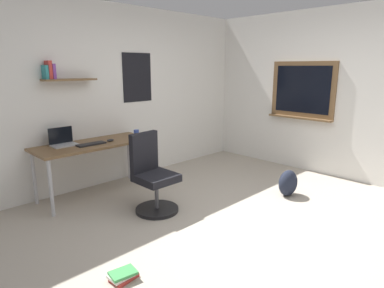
% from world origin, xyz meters
% --- Properties ---
extents(ground_plane, '(5.20, 5.20, 0.00)m').
position_xyz_m(ground_plane, '(0.00, 0.00, 0.00)').
color(ground_plane, '#ADA393').
rests_on(ground_plane, ground).
extents(wall_back, '(5.00, 0.30, 2.60)m').
position_xyz_m(wall_back, '(-0.00, 2.45, 1.30)').
color(wall_back, silver).
rests_on(wall_back, ground).
extents(wall_right, '(0.22, 5.00, 2.60)m').
position_xyz_m(wall_right, '(2.45, 0.03, 1.30)').
color(wall_right, silver).
rests_on(wall_right, ground).
extents(desk, '(1.53, 0.63, 0.73)m').
position_xyz_m(desk, '(-0.69, 2.05, 0.66)').
color(desk, brown).
rests_on(desk, ground).
extents(office_chair, '(0.52, 0.52, 0.95)m').
position_xyz_m(office_chair, '(-0.45, 1.12, 0.41)').
color(office_chair, black).
rests_on(office_chair, ground).
extents(laptop, '(0.31, 0.21, 0.23)m').
position_xyz_m(laptop, '(-1.04, 2.20, 0.78)').
color(laptop, '#ADAFB5').
rests_on(laptop, desk).
extents(keyboard, '(0.37, 0.13, 0.02)m').
position_xyz_m(keyboard, '(-0.77, 1.97, 0.74)').
color(keyboard, black).
rests_on(keyboard, desk).
extents(computer_mouse, '(0.10, 0.06, 0.03)m').
position_xyz_m(computer_mouse, '(-0.49, 1.97, 0.74)').
color(computer_mouse, '#262628').
rests_on(computer_mouse, desk).
extents(coffee_mug, '(0.08, 0.08, 0.09)m').
position_xyz_m(coffee_mug, '(-0.03, 2.02, 0.77)').
color(coffee_mug, '#334CA5').
rests_on(coffee_mug, desk).
extents(backpack, '(0.32, 0.22, 0.36)m').
position_xyz_m(backpack, '(1.14, 0.20, 0.18)').
color(backpack, '#1E2333').
rests_on(backpack, ground).
extents(book_stack_on_floor, '(0.24, 0.19, 0.08)m').
position_xyz_m(book_stack_on_floor, '(-1.48, 0.21, 0.04)').
color(book_stack_on_floor, '#C63833').
rests_on(book_stack_on_floor, ground).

